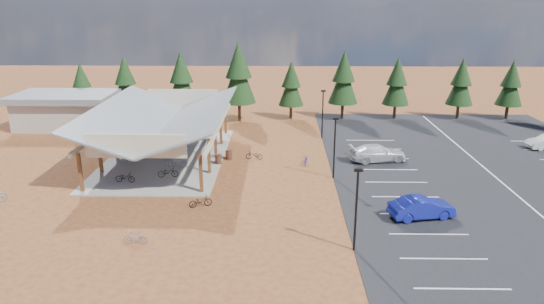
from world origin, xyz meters
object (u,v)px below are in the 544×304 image
object	(u,v)px
bike_5	(177,161)
trash_bin_0	(218,160)
bike_0	(125,177)
bike_3	(149,131)
lamp_post_0	(356,204)
bike_13	(136,237)
outbuilding	(65,110)
bike_16	(254,155)
lamp_post_1	(335,144)
bike_4	(168,172)
lamp_post_2	(323,110)
bike_6	(180,147)
car_1	(422,208)
bike_7	(207,130)
bike_12	(200,201)
bike_2	(143,147)
bike_1	(131,157)
bike_14	(306,160)
bike_pavilion	(164,118)
car_3	(378,153)
trash_bin_1	(229,155)

from	to	relation	value
bike_5	trash_bin_0	bearing A→B (deg)	-73.81
bike_0	bike_3	xyz separation A→B (m)	(-1.64, 13.73, 0.13)
lamp_post_0	trash_bin_0	size ratio (longest dim) A/B	5.71
bike_3	bike_13	distance (m)	24.29
outbuilding	bike_16	distance (m)	24.97
lamp_post_1	bike_0	world-z (taller)	lamp_post_1
bike_3	bike_4	distance (m)	13.42
lamp_post_2	bike_4	size ratio (longest dim) A/B	3.09
bike_6	bike_16	world-z (taller)	bike_6
bike_13	car_1	xyz separation A→B (m)	(18.29, 3.97, 0.32)
bike_7	bike_12	bearing A→B (deg)	-160.35
bike_7	bike_12	xyz separation A→B (m)	(2.27, -18.80, -0.16)
bike_2	outbuilding	bearing A→B (deg)	45.99
outbuilding	bike_16	bearing A→B (deg)	-27.08
bike_1	bike_6	world-z (taller)	bike_6
bike_14	bike_6	bearing A→B (deg)	171.67
bike_0	bike_6	size ratio (longest dim) A/B	0.88
bike_7	bike_14	size ratio (longest dim) A/B	1.02
bike_pavilion	lamp_post_0	distance (m)	22.69
lamp_post_0	car_3	size ratio (longest dim) A/B	1.00
bike_5	car_1	distance (m)	20.96
lamp_post_0	bike_4	world-z (taller)	lamp_post_0
lamp_post_0	bike_4	distance (m)	18.10
bike_4	lamp_post_2	bearing A→B (deg)	-55.85
lamp_post_1	bike_3	world-z (taller)	lamp_post_1
lamp_post_1	bike_0	xyz separation A→B (m)	(-16.84, -1.58, -2.45)
lamp_post_1	bike_12	xyz separation A→B (m)	(-10.08, -6.00, -2.54)
lamp_post_2	bike_12	distance (m)	20.79
bike_pavilion	bike_3	bearing A→B (deg)	116.01
car_1	car_3	xyz separation A→B (m)	(-0.70, 11.94, 0.02)
bike_0	bike_3	world-z (taller)	bike_3
lamp_post_0	lamp_post_2	world-z (taller)	same
bike_pavilion	lamp_post_2	distance (m)	16.57
trash_bin_1	bike_1	bearing A→B (deg)	-171.90
trash_bin_1	bike_3	xyz separation A→B (m)	(-9.36, 7.56, 0.21)
outbuilding	bike_0	world-z (taller)	outbuilding
bike_1	bike_4	xyz separation A→B (m)	(4.18, -3.71, -0.03)
bike_3	bike_4	xyz separation A→B (m)	(4.83, -12.51, -0.12)
bike_2	bike_7	size ratio (longest dim) A/B	0.93
lamp_post_0	bike_5	bearing A→B (deg)	133.62
bike_0	bike_2	world-z (taller)	bike_0
bike_1	outbuilding	bearing A→B (deg)	34.50
bike_7	bike_pavilion	bearing A→B (deg)	173.99
bike_13	lamp_post_1	bearing A→B (deg)	135.05
lamp_post_1	car_1	distance (m)	9.43
trash_bin_1	bike_5	size ratio (longest dim) A/B	0.50
bike_pavilion	bike_3	world-z (taller)	bike_pavilion
bike_4	bike_16	bearing A→B (deg)	-61.71
lamp_post_2	bike_14	bearing A→B (deg)	-103.79
bike_16	car_1	xyz separation A→B (m)	(11.98, -12.22, 0.36)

